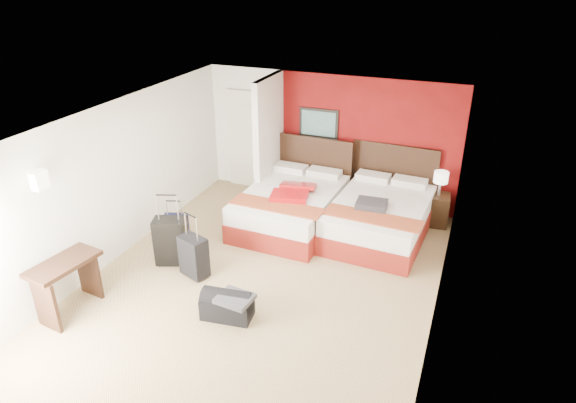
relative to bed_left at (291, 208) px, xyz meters
The scene contains 17 objects.
ground 1.91m from the bed_left, 81.84° to the right, with size 6.50×6.50×0.00m, color tan.
room_walls 1.53m from the bed_left, 158.96° to the right, with size 5.02×6.52×2.50m.
red_accent_panel 1.94m from the bed_left, 53.49° to the left, with size 3.50×0.04×2.50m, color maroon.
partition_wall 1.39m from the bed_left, 134.25° to the left, with size 0.12×1.20×2.50m, color silver.
entry_door 2.12m from the bed_left, 137.85° to the left, with size 0.82×0.06×2.05m, color silver.
bed_left is the anchor object (origin of this frame).
bed_right 1.60m from the bed_left, ahead, with size 1.55×2.21×0.66m, color silver.
red_suitcase_open 0.41m from the bed_left, 45.00° to the right, with size 0.63×0.86×0.11m, color #AC0E12.
jacket_bundle 1.54m from the bed_left, ahead, with size 0.50×0.40×0.12m, color #333237.
nightstand 2.66m from the bed_left, 21.56° to the left, with size 0.42×0.42×0.58m, color black.
table_lamp 2.70m from the bed_left, 21.56° to the left, with size 0.25×0.25×0.45m, color white.
suitcase_black 2.30m from the bed_left, 124.02° to the right, with size 0.50×0.31×0.75m, color black.
suitcase_charcoal 2.23m from the bed_left, 110.28° to the right, with size 0.43×0.27×0.63m, color black.
suitcase_navy 2.08m from the bed_left, 136.93° to the right, with size 0.39×0.24×0.54m, color black.
duffel_bag 2.81m from the bed_left, 86.87° to the right, with size 0.68×0.36×0.34m, color black.
jacket_draped 2.87m from the bed_left, 83.93° to the right, with size 0.46×0.39×0.06m, color #3B3C41.
desk 3.95m from the bed_left, 119.03° to the right, with size 0.47×0.95×0.79m, color black.
Camera 1 is at (2.68, -5.85, 4.43)m, focal length 31.72 mm.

